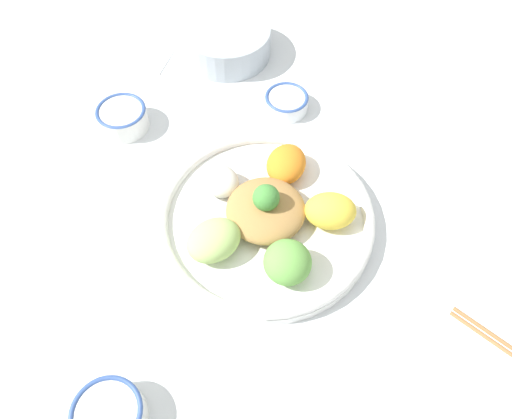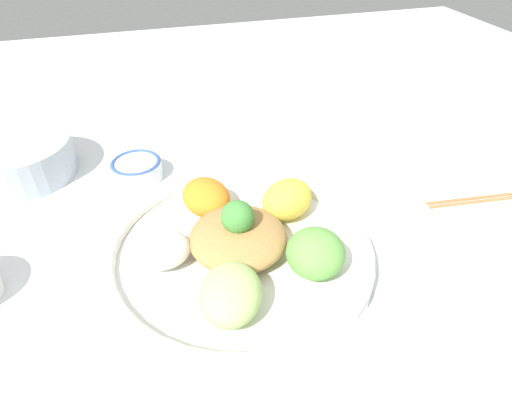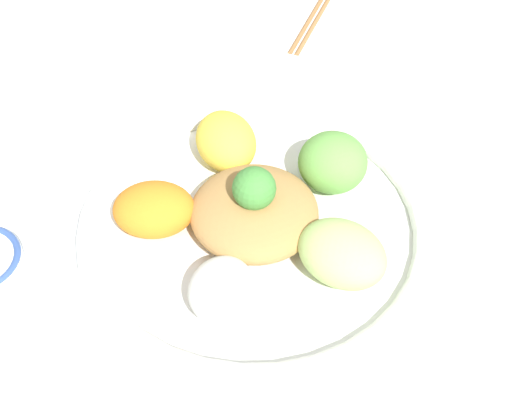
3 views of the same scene
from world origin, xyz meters
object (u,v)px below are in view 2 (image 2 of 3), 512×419
object	(u,v)px
salad_platter	(242,246)
rice_bowl_blue	(137,168)
chopsticks_pair_near	(484,198)
side_serving_bowl	(17,157)

from	to	relation	value
salad_platter	rice_bowl_blue	xyz separation A→B (m)	(0.13, -0.26, -0.01)
rice_bowl_blue	chopsticks_pair_near	xyz separation A→B (m)	(-0.56, 0.23, -0.02)
side_serving_bowl	chopsticks_pair_near	bearing A→B (deg)	158.38
rice_bowl_blue	chopsticks_pair_near	world-z (taller)	rice_bowl_blue
rice_bowl_blue	chopsticks_pair_near	distance (m)	0.61
side_serving_bowl	chopsticks_pair_near	distance (m)	0.82
salad_platter	chopsticks_pair_near	bearing A→B (deg)	-176.60
salad_platter	chopsticks_pair_near	world-z (taller)	salad_platter
salad_platter	rice_bowl_blue	world-z (taller)	salad_platter
salad_platter	side_serving_bowl	bearing A→B (deg)	-44.75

